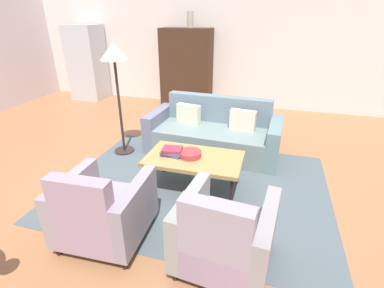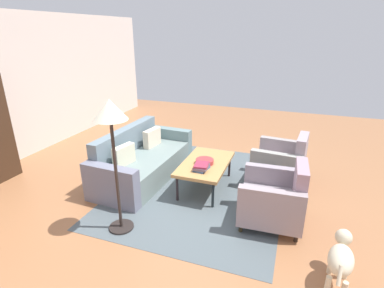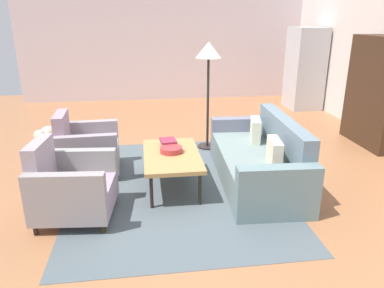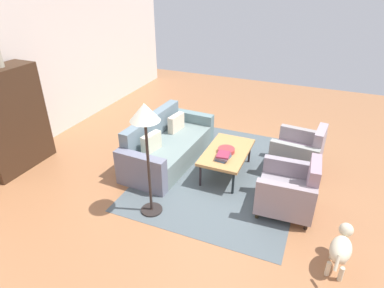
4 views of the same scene
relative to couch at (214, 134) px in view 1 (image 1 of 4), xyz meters
The scene contains 13 objects.
ground_plane 1.01m from the couch, 111.83° to the right, with size 11.90×11.90×0.00m, color #9D6641.
wall_back 2.96m from the couch, 97.51° to the left, with size 9.91×0.12×2.80m, color silver.
area_rug 1.17m from the couch, 90.22° to the right, with size 3.40×2.60×0.01m, color #4E595F.
couch is the anchor object (origin of this frame).
coffee_table 1.19m from the couch, 90.21° to the right, with size 1.20×0.70×0.46m.
armchair_left 2.43m from the couch, 104.34° to the right, with size 0.84×0.84×0.88m.
armchair_right 2.43m from the couch, 75.93° to the right, with size 0.87×0.87×0.88m.
fruit_bowl 1.20m from the couch, 92.73° to the right, with size 0.29×0.29×0.07m, color #A93336.
book_stack 1.26m from the couch, 103.34° to the right, with size 0.29×0.23×0.09m.
cabinet 2.73m from the couch, 117.00° to the left, with size 1.20×0.51×1.80m.
vase_tall 3.11m from the couch, 115.09° to the left, with size 0.15×0.15×0.34m, color #ADA68F.
refrigerator 4.54m from the couch, 149.70° to the left, with size 0.80×0.73×1.85m.
floor_lamp 1.89m from the couch, 161.52° to the right, with size 0.40×0.40×1.72m.
Camera 1 is at (1.21, -3.31, 2.09)m, focal length 26.38 mm.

